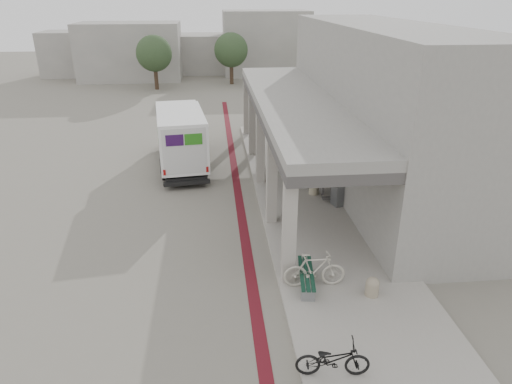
{
  "coord_description": "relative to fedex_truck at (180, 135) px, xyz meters",
  "views": [
    {
      "loc": [
        0.0,
        -15.06,
        8.16
      ],
      "look_at": [
        1.45,
        -0.13,
        1.6
      ],
      "focal_mm": 32.0,
      "sensor_mm": 36.0,
      "label": 1
    }
  ],
  "objects": [
    {
      "name": "sidewalk",
      "position": [
        5.65,
        -7.39,
        -1.51
      ],
      "size": [
        4.4,
        28.0,
        0.12
      ],
      "primitive_type": "cube",
      "color": "gray",
      "rests_on": "ground"
    },
    {
      "name": "distant_backdrop",
      "position": [
        -1.2,
        28.49,
        1.14
      ],
      "size": [
        28.0,
        10.0,
        6.5
      ],
      "color": "gray",
      "rests_on": "ground"
    },
    {
      "name": "bicycle_black",
      "position": [
        4.15,
        -14.74,
        -1.0
      ],
      "size": [
        1.75,
        0.75,
        0.89
      ],
      "primitive_type": "imported",
      "rotation": [
        0.0,
        0.0,
        1.47
      ],
      "color": "black",
      "rests_on": "sidewalk"
    },
    {
      "name": "bollard_near",
      "position": [
        6.04,
        -11.9,
        -1.15
      ],
      "size": [
        0.39,
        0.39,
        0.59
      ],
      "color": "gray",
      "rests_on": "sidewalk"
    },
    {
      "name": "tree_left",
      "position": [
        -3.35,
        20.61,
        1.61
      ],
      "size": [
        3.2,
        3.2,
        4.8
      ],
      "color": "#38281C",
      "rests_on": "ground"
    },
    {
      "name": "bollard_far",
      "position": [
        5.92,
        -4.58,
        -1.13
      ],
      "size": [
        0.43,
        0.43,
        0.64
      ],
      "color": "tan",
      "rests_on": "sidewalk"
    },
    {
      "name": "tree_mid",
      "position": [
        3.65,
        22.61,
        1.61
      ],
      "size": [
        3.2,
        3.2,
        4.8
      ],
      "color": "#38281C",
      "rests_on": "ground"
    },
    {
      "name": "bench",
      "position": [
        4.25,
        -11.22,
        -1.13
      ],
      "size": [
        0.64,
        1.91,
        0.44
      ],
      "rotation": [
        0.0,
        0.0,
        -0.13
      ],
      "color": "gray",
      "rests_on": "sidewalk"
    },
    {
      "name": "utility_cabinet",
      "position": [
        6.65,
        -5.79,
        -1.01
      ],
      "size": [
        0.52,
        0.61,
        0.89
      ],
      "primitive_type": "cube",
      "rotation": [
        0.0,
        0.0,
        0.25
      ],
      "color": "slate",
      "rests_on": "sidewalk"
    },
    {
      "name": "bicycle_cream",
      "position": [
        4.47,
        -11.29,
        -0.89
      ],
      "size": [
        1.86,
        0.55,
        1.11
      ],
      "primitive_type": "imported",
      "rotation": [
        0.0,
        0.0,
        1.55
      ],
      "color": "#BCB5A5",
      "rests_on": "sidewalk"
    },
    {
      "name": "transit_building",
      "position": [
        8.48,
        -2.89,
        1.83
      ],
      "size": [
        7.6,
        17.0,
        7.0
      ],
      "color": "gray",
      "rests_on": "ground"
    },
    {
      "name": "tree_right",
      "position": [
        11.65,
        21.61,
        1.61
      ],
      "size": [
        3.2,
        3.2,
        4.8
      ],
      "color": "#38281C",
      "rests_on": "ground"
    },
    {
      "name": "ground",
      "position": [
        1.65,
        -7.39,
        -1.57
      ],
      "size": [
        120.0,
        120.0,
        0.0
      ],
      "primitive_type": "plane",
      "color": "slate",
      "rests_on": "ground"
    },
    {
      "name": "bike_lane_stripe",
      "position": [
        2.65,
        -5.39,
        -1.56
      ],
      "size": [
        0.35,
        40.0,
        0.01
      ],
      "primitive_type": "cube",
      "color": "#58111A",
      "rests_on": "ground"
    },
    {
      "name": "fedex_truck",
      "position": [
        0.0,
        0.0,
        0.0
      ],
      "size": [
        2.9,
        7.1,
        2.94
      ],
      "rotation": [
        0.0,
        0.0,
        0.12
      ],
      "color": "black",
      "rests_on": "ground"
    }
  ]
}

